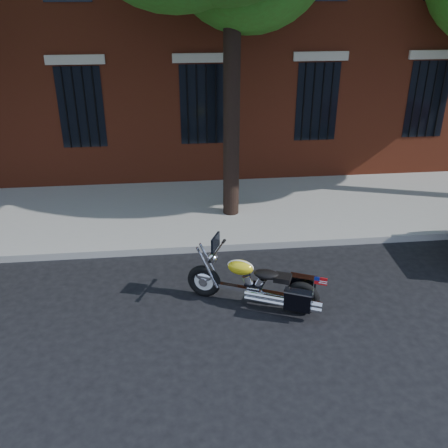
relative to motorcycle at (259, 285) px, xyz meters
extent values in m
plane|color=black|center=(-0.54, 0.67, -0.41)|extent=(120.00, 120.00, 0.00)
cube|color=gray|center=(-0.54, 2.05, -0.34)|extent=(40.00, 0.16, 0.15)
cube|color=gray|center=(-0.54, 3.93, -0.34)|extent=(40.00, 3.60, 0.15)
cube|color=black|center=(-0.54, 5.78, 1.79)|extent=(1.10, 0.14, 2.00)
cube|color=#B2A893|center=(-0.54, 5.75, 2.94)|extent=(1.40, 0.20, 0.22)
cylinder|color=black|center=(-0.54, 5.70, 1.79)|extent=(0.04, 0.04, 2.00)
cylinder|color=black|center=(-0.04, 3.57, 2.09)|extent=(0.36, 0.36, 5.00)
torus|color=black|center=(-0.89, 0.40, -0.11)|extent=(0.60, 0.37, 0.60)
torus|color=black|center=(0.67, -0.29, -0.11)|extent=(0.60, 0.37, 0.60)
cylinder|color=white|center=(-0.89, 0.40, -0.11)|extent=(0.43, 0.23, 0.45)
cylinder|color=white|center=(0.67, -0.29, -0.11)|extent=(0.43, 0.23, 0.45)
ellipsoid|color=white|center=(-0.89, 0.40, -0.02)|extent=(0.34, 0.23, 0.17)
ellipsoid|color=yellow|center=(0.67, -0.29, 0.00)|extent=(0.34, 0.24, 0.17)
cube|color=white|center=(-0.11, 0.05, -0.12)|extent=(1.27, 0.63, 0.07)
cylinder|color=white|center=(-0.07, 0.04, -0.14)|extent=(0.33, 0.26, 0.29)
cylinder|color=white|center=(0.28, -0.29, -0.13)|extent=(1.06, 0.53, 0.08)
ellipsoid|color=yellow|center=(-0.29, 0.13, 0.29)|extent=(0.51, 0.42, 0.26)
ellipsoid|color=black|center=(0.12, -0.05, 0.24)|extent=(0.50, 0.41, 0.14)
cube|color=black|center=(0.74, -0.07, -0.01)|extent=(0.45, 0.31, 0.34)
cube|color=black|center=(0.55, -0.50, -0.01)|extent=(0.45, 0.31, 0.34)
cylinder|color=white|center=(-0.66, 0.30, 0.54)|extent=(0.31, 0.65, 0.03)
sphere|color=white|center=(-0.74, 0.34, 0.38)|extent=(0.24, 0.24, 0.18)
cube|color=black|center=(-0.69, 0.31, 0.68)|extent=(0.18, 0.34, 0.25)
cube|color=red|center=(0.84, -0.66, 0.44)|extent=(0.19, 0.09, 0.13)
camera|label=1|loc=(-1.33, -6.98, 4.55)|focal=40.00mm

